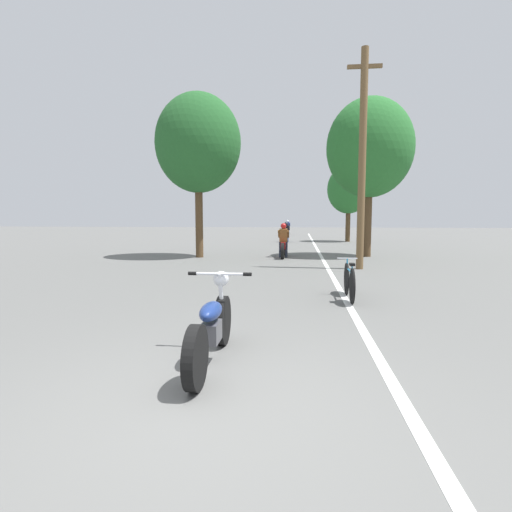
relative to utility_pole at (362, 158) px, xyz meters
The scene contains 11 objects.
ground_plane 11.07m from the utility_pole, 106.15° to the right, with size 120.00×120.00×0.00m, color #60605E.
lane_stripe_edge 4.84m from the utility_pole, 109.02° to the left, with size 0.14×48.00×0.01m, color white.
utility_pole is the anchor object (origin of this frame).
roadside_tree_right_near 4.44m from the utility_pole, 77.41° to the left, with size 3.66×3.30×6.77m.
roadside_tree_right_far 14.67m from the utility_pole, 84.71° to the left, with size 2.91×2.62×5.28m.
roadside_tree_left 7.11m from the utility_pole, 153.15° to the left, with size 3.59×3.23×6.87m.
motorcycle_foreground 9.98m from the utility_pole, 108.95° to the right, with size 0.84×2.13×1.03m.
motorcycle_rider_lead 5.43m from the utility_pole, 126.98° to the left, with size 0.50×2.22×1.47m.
motorcycle_rider_mid 14.37m from the utility_pole, 101.84° to the left, with size 0.50×2.08×1.39m.
motorcycle_rider_far 25.70m from the utility_pole, 96.97° to the left, with size 0.50×2.12×1.39m.
bicycle_parked 6.04m from the utility_pole, 100.88° to the right, with size 0.44×1.67×0.84m.
Camera 1 is at (0.86, -3.49, 1.76)m, focal length 28.00 mm.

